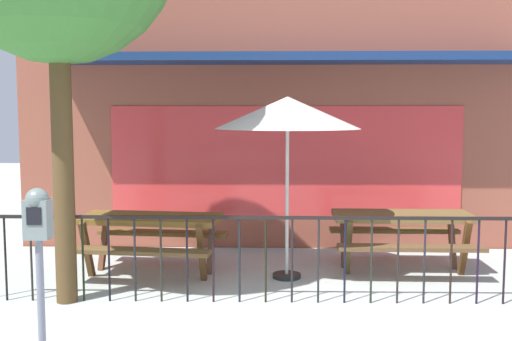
# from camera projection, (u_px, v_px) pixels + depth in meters

# --- Properties ---
(pub_storefront) EXTENTS (8.28, 1.31, 4.69)m
(pub_storefront) POSITION_uv_depth(u_px,v_px,m) (286.00, 97.00, 9.16)
(pub_storefront) COLOR brown
(pub_storefront) RESTS_ON ground
(patio_fence_front) EXTENTS (6.98, 0.04, 0.97)m
(patio_fence_front) POSITION_uv_depth(u_px,v_px,m) (292.00, 243.00, 6.43)
(patio_fence_front) COLOR black
(patio_fence_front) RESTS_ON ground
(picnic_table_left) EXTENTS (1.94, 1.55, 0.79)m
(picnic_table_left) POSITION_uv_depth(u_px,v_px,m) (150.00, 228.00, 7.55)
(picnic_table_left) COLOR brown
(picnic_table_left) RESTS_ON ground
(picnic_table_right) EXTENTS (1.82, 1.39, 0.79)m
(picnic_table_right) POSITION_uv_depth(u_px,v_px,m) (402.00, 226.00, 7.73)
(picnic_table_right) COLOR brown
(picnic_table_right) RESTS_ON ground
(patio_umbrella) EXTENTS (1.82, 1.82, 2.29)m
(patio_umbrella) POSITION_uv_depth(u_px,v_px,m) (288.00, 114.00, 7.27)
(patio_umbrella) COLOR black
(patio_umbrella) RESTS_ON ground
(parking_meter_near) EXTENTS (0.18, 0.17, 1.54)m
(parking_meter_near) POSITION_uv_depth(u_px,v_px,m) (38.00, 235.00, 4.33)
(parking_meter_near) COLOR slate
(parking_meter_near) RESTS_ON ground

